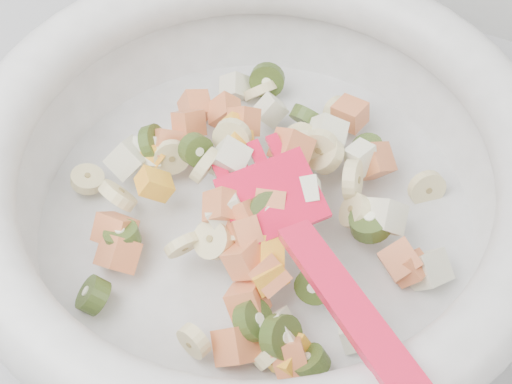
% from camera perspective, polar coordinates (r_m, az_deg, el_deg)
% --- Properties ---
extents(mixing_bowl, '(0.39, 0.39, 0.13)m').
position_cam_1_polar(mixing_bowl, '(0.51, 0.02, 0.70)').
color(mixing_bowl, '#B8B8B6').
rests_on(mixing_bowl, counter).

